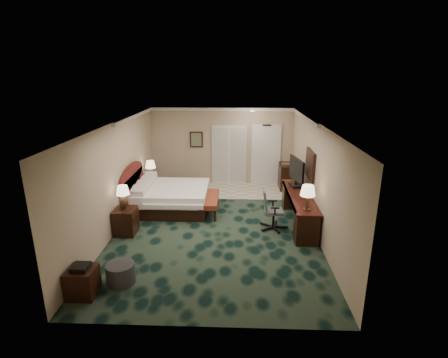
{
  "coord_description": "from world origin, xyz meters",
  "views": [
    {
      "loc": [
        0.53,
        -8.35,
        3.9
      ],
      "look_at": [
        0.19,
        0.6,
        1.12
      ],
      "focal_mm": 28.0,
      "sensor_mm": 36.0,
      "label": 1
    }
  ],
  "objects_px": {
    "nightstand_far": "(151,187)",
    "side_table": "(82,282)",
    "desk": "(299,209)",
    "ottoman": "(121,273)",
    "tv": "(296,172)",
    "lamp_near": "(123,198)",
    "desk_chair": "(274,209)",
    "bed_bench": "(209,205)",
    "bed": "(172,198)",
    "lamp_far": "(151,170)",
    "nightstand_near": "(126,221)",
    "minibar": "(286,176)"
  },
  "relations": [
    {
      "from": "nightstand_far",
      "to": "side_table",
      "type": "distance_m",
      "value": 5.32
    },
    {
      "from": "side_table",
      "to": "nightstand_far",
      "type": "bearing_deg",
      "value": 90.38
    },
    {
      "from": "nightstand_far",
      "to": "side_table",
      "type": "height_order",
      "value": "nightstand_far"
    },
    {
      "from": "minibar",
      "to": "side_table",
      "type": "bearing_deg",
      "value": -125.64
    },
    {
      "from": "lamp_near",
      "to": "side_table",
      "type": "bearing_deg",
      "value": -89.95
    },
    {
      "from": "nightstand_near",
      "to": "desk_chair",
      "type": "xyz_separation_m",
      "value": [
        3.71,
        0.42,
        0.2
      ]
    },
    {
      "from": "bed_bench",
      "to": "ottoman",
      "type": "bearing_deg",
      "value": -112.98
    },
    {
      "from": "bed",
      "to": "nightstand_far",
      "type": "distance_m",
      "value": 1.41
    },
    {
      "from": "ottoman",
      "to": "tv",
      "type": "height_order",
      "value": "tv"
    },
    {
      "from": "nightstand_far",
      "to": "lamp_far",
      "type": "relative_size",
      "value": 0.89
    },
    {
      "from": "lamp_far",
      "to": "nightstand_near",
      "type": "bearing_deg",
      "value": -89.92
    },
    {
      "from": "nightstand_near",
      "to": "nightstand_far",
      "type": "xyz_separation_m",
      "value": [
        -0.04,
        2.78,
        -0.05
      ]
    },
    {
      "from": "bed_bench",
      "to": "side_table",
      "type": "distance_m",
      "value": 4.42
    },
    {
      "from": "ottoman",
      "to": "nightstand_far",
      "type": "bearing_deg",
      "value": 96.87
    },
    {
      "from": "ottoman",
      "to": "minibar",
      "type": "height_order",
      "value": "minibar"
    },
    {
      "from": "nightstand_near",
      "to": "lamp_far",
      "type": "distance_m",
      "value": 2.82
    },
    {
      "from": "lamp_near",
      "to": "desk_chair",
      "type": "height_order",
      "value": "lamp_near"
    },
    {
      "from": "bed",
      "to": "lamp_far",
      "type": "bearing_deg",
      "value": 129.09
    },
    {
      "from": "nightstand_far",
      "to": "lamp_near",
      "type": "xyz_separation_m",
      "value": [
        0.03,
        -2.78,
        0.67
      ]
    },
    {
      "from": "side_table",
      "to": "tv",
      "type": "distance_m",
      "value": 6.06
    },
    {
      "from": "nightstand_near",
      "to": "tv",
      "type": "height_order",
      "value": "tv"
    },
    {
      "from": "lamp_far",
      "to": "lamp_near",
      "type": "bearing_deg",
      "value": -90.0
    },
    {
      "from": "lamp_near",
      "to": "desk",
      "type": "relative_size",
      "value": 0.22
    },
    {
      "from": "ottoman",
      "to": "tv",
      "type": "xyz_separation_m",
      "value": [
        3.86,
        3.63,
        1.01
      ]
    },
    {
      "from": "nightstand_far",
      "to": "ottoman",
      "type": "bearing_deg",
      "value": -83.13
    },
    {
      "from": "bed_bench",
      "to": "bed",
      "type": "bearing_deg",
      "value": 164.63
    },
    {
      "from": "ottoman",
      "to": "tv",
      "type": "relative_size",
      "value": 0.53
    },
    {
      "from": "bed",
      "to": "desk",
      "type": "height_order",
      "value": "desk"
    },
    {
      "from": "tv",
      "to": "minibar",
      "type": "distance_m",
      "value": 2.29
    },
    {
      "from": "lamp_far",
      "to": "side_table",
      "type": "bearing_deg",
      "value": -89.98
    },
    {
      "from": "desk",
      "to": "tv",
      "type": "xyz_separation_m",
      "value": [
        0.01,
        0.72,
        0.8
      ]
    },
    {
      "from": "bed",
      "to": "tv",
      "type": "relative_size",
      "value": 2.0
    },
    {
      "from": "ottoman",
      "to": "desk",
      "type": "distance_m",
      "value": 4.83
    },
    {
      "from": "nightstand_near",
      "to": "lamp_far",
      "type": "xyz_separation_m",
      "value": [
        -0.0,
        2.77,
        0.54
      ]
    },
    {
      "from": "nightstand_near",
      "to": "minibar",
      "type": "distance_m",
      "value": 5.76
    },
    {
      "from": "ottoman",
      "to": "side_table",
      "type": "distance_m",
      "value": 0.7
    },
    {
      "from": "desk_chair",
      "to": "minibar",
      "type": "relative_size",
      "value": 1.22
    },
    {
      "from": "ottoman",
      "to": "tv",
      "type": "distance_m",
      "value": 5.39
    },
    {
      "from": "nightstand_far",
      "to": "tv",
      "type": "xyz_separation_m",
      "value": [
        4.45,
        -1.28,
        0.93
      ]
    },
    {
      "from": "ottoman",
      "to": "desk",
      "type": "bearing_deg",
      "value": 37.11
    },
    {
      "from": "side_table",
      "to": "minibar",
      "type": "bearing_deg",
      "value": 54.36
    },
    {
      "from": "lamp_far",
      "to": "bed_bench",
      "type": "bearing_deg",
      "value": -34.3
    },
    {
      "from": "bed",
      "to": "lamp_near",
      "type": "bearing_deg",
      "value": -117.06
    },
    {
      "from": "side_table",
      "to": "desk",
      "type": "distance_m",
      "value": 5.52
    },
    {
      "from": "ottoman",
      "to": "minibar",
      "type": "xyz_separation_m",
      "value": [
        3.89,
        5.79,
        0.24
      ]
    },
    {
      "from": "nightstand_far",
      "to": "side_table",
      "type": "xyz_separation_m",
      "value": [
        0.04,
        -5.32,
        -0.01
      ]
    },
    {
      "from": "side_table",
      "to": "desk_chair",
      "type": "height_order",
      "value": "desk_chair"
    },
    {
      "from": "minibar",
      "to": "nightstand_near",
      "type": "bearing_deg",
      "value": -140.52
    },
    {
      "from": "ottoman",
      "to": "side_table",
      "type": "xyz_separation_m",
      "value": [
        -0.56,
        -0.42,
        0.07
      ]
    },
    {
      "from": "nightstand_far",
      "to": "tv",
      "type": "distance_m",
      "value": 4.72
    }
  ]
}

